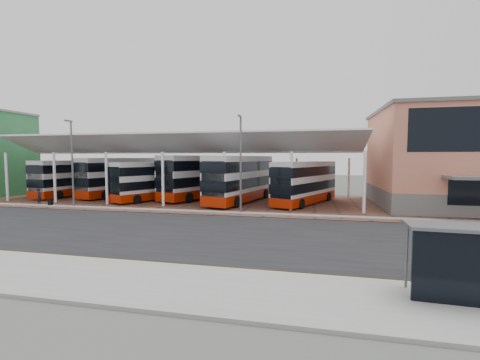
{
  "coord_description": "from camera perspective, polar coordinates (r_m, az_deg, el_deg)",
  "views": [
    {
      "loc": [
        7.57,
        -19.45,
        4.66
      ],
      "look_at": [
        1.31,
        9.21,
        2.61
      ],
      "focal_mm": 24.0,
      "sensor_mm": 36.0,
      "label": 1
    }
  ],
  "objects": [
    {
      "name": "bus_5",
      "position": [
        32.63,
        11.54,
        -0.5
      ],
      "size": [
        6.31,
        10.26,
        4.2
      ],
      "rotation": [
        0.0,
        0.0,
        -0.42
      ],
      "color": "silver",
      "rests_on": "forecourt"
    },
    {
      "name": "bus_0",
      "position": [
        43.81,
        -27.49,
        0.31
      ],
      "size": [
        3.3,
        10.54,
        4.27
      ],
      "rotation": [
        0.0,
        0.0,
        -0.09
      ],
      "color": "silver",
      "rests_on": "forecourt"
    },
    {
      "name": "yellow_line_near",
      "position": [
        15.29,
        -18.62,
        -13.86
      ],
      "size": [
        120.0,
        0.12,
        0.01
      ],
      "primitive_type": "cube",
      "color": "gold",
      "rests_on": "road"
    },
    {
      "name": "bus_2",
      "position": [
        36.27,
        -14.74,
        -0.17
      ],
      "size": [
        6.45,
        10.01,
        4.13
      ],
      "rotation": [
        0.0,
        0.0,
        -0.45
      ],
      "color": "silver",
      "rests_on": "forecourt"
    },
    {
      "name": "bus_shelter",
      "position": [
        12.42,
        35.42,
        -10.93
      ],
      "size": [
        3.04,
        1.53,
        2.37
      ],
      "rotation": [
        0.0,
        0.0,
        -0.06
      ],
      "color": "black",
      "rests_on": "sidewalk"
    },
    {
      "name": "suitcase",
      "position": [
        35.61,
        -30.65,
        -3.46
      ],
      "size": [
        0.38,
        0.27,
        0.65
      ],
      "primitive_type": "cube",
      "color": "black",
      "rests_on": "forecourt"
    },
    {
      "name": "road",
      "position": [
        20.48,
        -9.85,
        -9.19
      ],
      "size": [
        120.0,
        14.0,
        0.02
      ],
      "primitive_type": "cube",
      "color": "black",
      "rests_on": "ground"
    },
    {
      "name": "ground",
      "position": [
        21.39,
        -8.83,
        -8.64
      ],
      "size": [
        140.0,
        140.0,
        0.0
      ],
      "primitive_type": "plane",
      "color": "#484B46"
    },
    {
      "name": "lamp_west",
      "position": [
        33.57,
        -27.7,
        3.03
      ],
      "size": [
        0.16,
        0.9,
        8.07
      ],
      "color": "#58595E",
      "rests_on": "ground"
    },
    {
      "name": "north_kerb",
      "position": [
        27.14,
        -4.08,
        -5.75
      ],
      "size": [
        120.0,
        0.8,
        0.14
      ],
      "primitive_type": "cube",
      "color": "gray",
      "rests_on": "ground"
    },
    {
      "name": "forecourt",
      "position": [
        33.25,
        2.56,
        -4.01
      ],
      "size": [
        72.0,
        16.0,
        0.06
      ],
      "primitive_type": "cube",
      "color": "brown",
      "rests_on": "ground"
    },
    {
      "name": "canopy",
      "position": [
        36.06,
        -9.84,
        5.75
      ],
      "size": [
        37.0,
        11.63,
        7.07
      ],
      "color": "white",
      "rests_on": "ground"
    },
    {
      "name": "bus_4",
      "position": [
        33.31,
        0.16,
        0.16
      ],
      "size": [
        5.27,
        11.87,
        4.77
      ],
      "rotation": [
        0.0,
        0.0,
        -0.23
      ],
      "color": "silver",
      "rests_on": "forecourt"
    },
    {
      "name": "bus_1",
      "position": [
        41.19,
        -20.26,
        0.5
      ],
      "size": [
        5.43,
        11.35,
        4.56
      ],
      "rotation": [
        0.0,
        0.0,
        -0.27
      ],
      "color": "silver",
      "rests_on": "forecourt"
    },
    {
      "name": "sidewalk",
      "position": [
        13.7,
        -23.09,
        -15.91
      ],
      "size": [
        120.0,
        4.0,
        0.14
      ],
      "primitive_type": "cube",
      "color": "gray",
      "rests_on": "ground"
    },
    {
      "name": "yellow_line_far",
      "position": [
        15.54,
        -18.03,
        -13.56
      ],
      "size": [
        120.0,
        0.12,
        0.01
      ],
      "primitive_type": "cube",
      "color": "gold",
      "rests_on": "road"
    },
    {
      "name": "bus_3",
      "position": [
        36.7,
        -6.76,
        0.53
      ],
      "size": [
        6.68,
        11.9,
        4.83
      ],
      "rotation": [
        0.0,
        0.0,
        -0.36
      ],
      "color": "silver",
      "rests_on": "forecourt"
    },
    {
      "name": "lamp_east",
      "position": [
        26.32,
        0.1,
        3.34
      ],
      "size": [
        0.16,
        0.9,
        8.07
      ],
      "color": "#58595E",
      "rests_on": "ground"
    },
    {
      "name": "pedestrian",
      "position": [
        36.7,
        -32.1,
        -2.51
      ],
      "size": [
        0.56,
        0.7,
        1.67
      ],
      "primitive_type": "imported",
      "rotation": [
        0.0,
        0.0,
        1.86
      ],
      "color": "black",
      "rests_on": "forecourt"
    }
  ]
}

